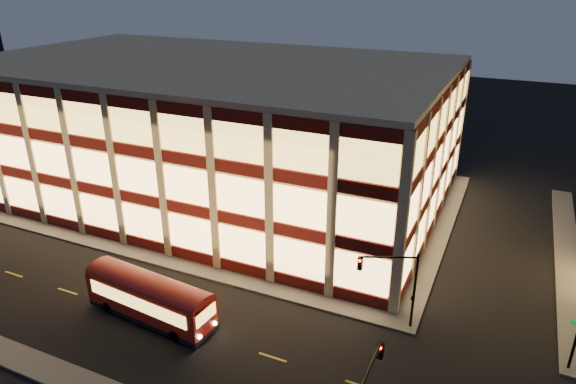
% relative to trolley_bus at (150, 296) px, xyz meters
% --- Properties ---
extents(ground, '(200.00, 200.00, 0.00)m').
position_rel_trolley_bus_xyz_m(ground, '(-6.19, 5.89, -1.90)').
color(ground, black).
rests_on(ground, ground).
extents(sidewalk_office_south, '(54.00, 2.00, 0.15)m').
position_rel_trolley_bus_xyz_m(sidewalk_office_south, '(-9.19, 6.89, -1.83)').
color(sidewalk_office_south, '#514F4C').
rests_on(sidewalk_office_south, ground).
extents(sidewalk_office_east, '(2.00, 30.00, 0.15)m').
position_rel_trolley_bus_xyz_m(sidewalk_office_east, '(16.81, 22.89, -1.83)').
color(sidewalk_office_east, '#514F4C').
rests_on(sidewalk_office_east, ground).
extents(sidewalk_tower_west, '(2.00, 30.00, 0.15)m').
position_rel_trolley_bus_xyz_m(sidewalk_tower_west, '(27.81, 22.89, -1.83)').
color(sidewalk_tower_west, '#514F4C').
rests_on(sidewalk_tower_west, ground).
extents(sidewalk_near, '(100.00, 2.00, 0.15)m').
position_rel_trolley_bus_xyz_m(sidewalk_near, '(-6.19, -7.11, -1.83)').
color(sidewalk_near, '#514F4C').
rests_on(sidewalk_near, ground).
extents(office_building, '(50.45, 30.45, 14.50)m').
position_rel_trolley_bus_xyz_m(office_building, '(-9.10, 22.80, 5.35)').
color(office_building, tan).
rests_on(office_building, ground).
extents(traffic_signal_far, '(3.79, 1.87, 6.00)m').
position_rel_trolley_bus_xyz_m(traffic_signal_far, '(16.02, 6.12, 2.21)').
color(traffic_signal_far, black).
rests_on(traffic_signal_far, ground).
extents(trolley_bus, '(10.33, 3.48, 3.43)m').
position_rel_trolley_bus_xyz_m(trolley_bus, '(0.00, 0.00, 0.00)').
color(trolley_bus, maroon).
rests_on(trolley_bus, ground).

